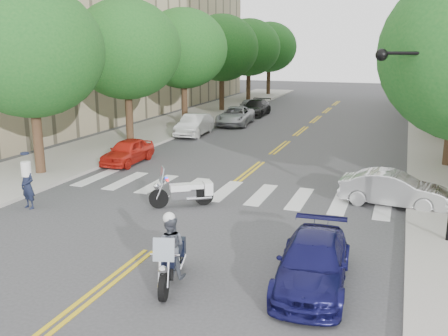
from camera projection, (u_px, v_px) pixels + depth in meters
The scene contains 23 objects.
ground at pixel (149, 251), 14.50m from camera, with size 140.00×140.00×0.00m, color #38383A.
sidewalk_left at pixel (177, 123), 37.70m from camera, with size 5.00×60.00×0.15m, color #9E9991.
tree_l_0 at pixel (30, 51), 21.56m from camera, with size 6.40×6.40×8.45m.
tree_l_1 at pixel (126, 50), 28.85m from camera, with size 6.40×6.40×8.45m.
tree_l_2 at pixel (184, 49), 36.15m from camera, with size 6.40×6.40×8.45m.
tree_l_3 at pixel (222, 48), 43.45m from camera, with size 6.40×6.40×8.45m.
tree_l_4 at pixel (249, 47), 50.75m from camera, with size 6.40×6.40×8.45m.
tree_l_5 at pixel (269, 47), 58.05m from camera, with size 6.40×6.40×8.45m.
tree_r_2 at pixel (447, 49), 30.32m from camera, with size 6.40×6.40×8.45m.
tree_r_3 at pixel (440, 48), 37.61m from camera, with size 6.40×6.40×8.45m.
tree_r_4 at pixel (435, 48), 44.91m from camera, with size 6.40×6.40×8.45m.
tree_r_5 at pixel (432, 47), 52.21m from camera, with size 6.40×6.40×8.45m.
traffic_signal_pole at pixel (443, 121), 14.24m from camera, with size 2.82×0.42×6.00m.
motorcycle_police at pixel (170, 251), 12.40m from camera, with size 0.95×2.27×1.88m.
motorcycle_parked at pixel (187, 192), 18.44m from camera, with size 2.13×1.57×1.55m.
officer_standing at pixel (28, 186), 18.11m from camera, with size 0.61×0.40×1.69m, color black.
convertible at pixel (393, 189), 18.46m from camera, with size 1.35×3.88×1.28m, color #B4B4B6.
sedan_blue at pixel (313, 263), 12.29m from camera, with size 1.69×4.15×1.21m, color #111046.
parked_car_a at pixel (128, 151), 25.11m from camera, with size 1.45×3.61×1.23m, color red.
parked_car_b at pixel (194, 125), 32.84m from camera, with size 1.46×4.20×1.38m, color silver.
parked_car_c at pixel (235, 116), 37.21m from camera, with size 2.20×4.77×1.33m, color #B0B1B8.
parked_car_d at pixel (256, 108), 42.06m from camera, with size 1.85×4.55×1.32m, color black.
parked_car_e at pixel (249, 106), 43.88m from camera, with size 1.42×3.52×1.20m, color #9E9DA2.
Camera 1 is at (6.66, -11.94, 5.83)m, focal length 40.00 mm.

